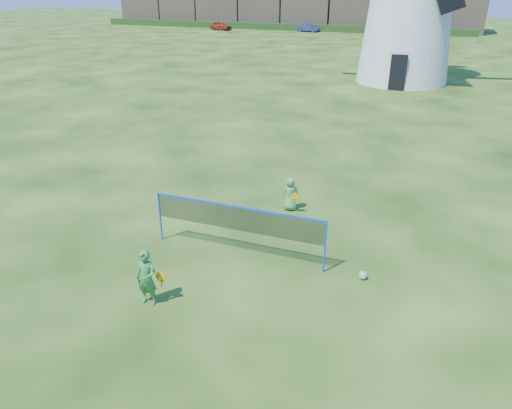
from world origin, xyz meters
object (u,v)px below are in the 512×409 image
Objects in this scene: player_girl at (147,278)px; badminton_net at (237,219)px; car_right at (308,28)px; player_boy at (291,194)px; play_ball at (363,275)px; car_left at (221,26)px.

badminton_net is at bearing 66.81° from player_girl.
car_right is (-14.26, 67.67, -0.14)m from player_girl.
player_boy reaches higher than car_right.
badminton_net reaches higher than play_ball.
car_right is at bearing -64.95° from car_left.
player_boy is 66.18m from car_left.
badminton_net is 68.97m from car_left.
car_right is (-15.94, 61.48, -0.00)m from player_boy.
car_left is 14.05m from car_right.
car_left is at bearing 115.09° from badminton_net.
car_left is (-29.79, 59.10, 0.05)m from player_boy.
play_ball is at bearing -157.80° from car_right.
player_girl reaches higher than car_left.
badminton_net is 3.70m from play_ball.
badminton_net is 3.09m from player_girl.
player_girl is 6.65× the size of play_ball.
player_boy is (1.69, 6.19, -0.14)m from player_girl.
player_boy reaches higher than play_ball.
player_girl is at bearing -141.40° from car_left.
car_left is 1.05× the size of car_right.
car_left is (-32.80, 62.41, 0.53)m from play_ball.
player_girl is at bearing -148.48° from play_ball.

